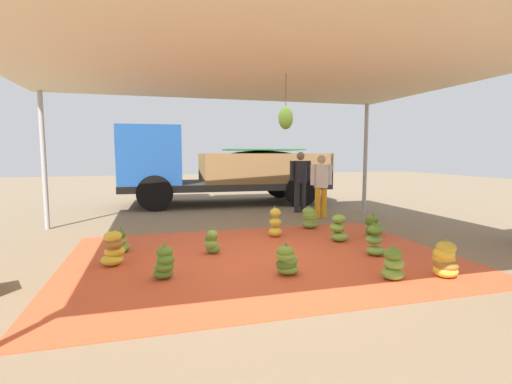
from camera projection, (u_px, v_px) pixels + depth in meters
ground_plane at (226, 223)px, 8.64m from camera, size 40.00×40.00×0.00m
tarp_orange at (263, 257)px, 5.76m from camera, size 5.85×4.28×0.01m
tent_canopy at (265, 66)px, 5.38m from camera, size 8.00×7.00×2.95m
banana_bunch_0 at (164, 264)px, 4.74m from camera, size 0.33×0.35×0.47m
banana_bunch_1 at (287, 261)px, 4.92m from camera, size 0.39×0.39×0.43m
banana_bunch_2 at (275, 223)px, 7.15m from camera, size 0.29×0.29×0.58m
banana_bunch_3 at (445, 260)px, 4.81m from camera, size 0.43×0.43×0.50m
banana_bunch_4 at (113, 249)px, 5.32m from camera, size 0.46×0.46×0.54m
banana_bunch_5 at (375, 242)px, 5.86m from camera, size 0.32×0.37×0.51m
banana_bunch_6 at (393, 265)px, 4.72m from camera, size 0.40×0.39×0.45m
banana_bunch_7 at (373, 226)px, 7.24m from camera, size 0.40×0.39×0.44m
banana_bunch_8 at (338, 229)px, 6.76m from camera, size 0.38×0.38×0.53m
banana_bunch_9 at (309, 218)px, 7.94m from camera, size 0.44×0.44×0.48m
banana_bunch_10 at (121, 242)px, 6.03m from camera, size 0.34×0.31×0.42m
banana_bunch_11 at (212, 242)px, 5.94m from camera, size 0.31×0.31×0.43m
cargo_truck_main at (216, 166)px, 11.77m from camera, size 6.42×2.75×2.40m
worker_0 at (321, 181)px, 9.23m from camera, size 0.57×0.35×1.56m
worker_1 at (300, 177)px, 10.09m from camera, size 0.60×0.37×1.64m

